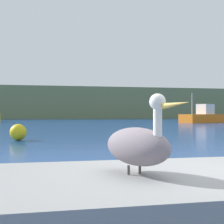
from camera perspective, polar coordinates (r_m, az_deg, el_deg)
The scene contains 6 objects.
ground_plane at distance 4.20m, azimuth 14.91°, elevation -17.81°, with size 260.00×260.00×0.00m, color navy.
hillside_backdrop at distance 77.54m, azimuth -10.24°, elevation 1.55°, with size 140.00×15.03×7.40m, color #6B7A51.
pier_dock at distance 3.60m, azimuth 4.57°, elevation -15.93°, with size 3.93×2.25×0.59m, color gray.
pelican at distance 3.47m, azimuth 4.75°, elevation -5.99°, with size 0.78×1.27×0.88m.
fishing_boat_orange at distance 44.49m, azimuth 16.18°, elevation -0.81°, with size 7.28×5.16×3.95m.
mooring_buoy at distance 15.22m, azimuth -16.75°, elevation -3.56°, with size 0.77×0.77×0.77m, color yellow.
Camera 1 is at (-1.78, -3.58, 1.27)m, focal length 50.10 mm.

